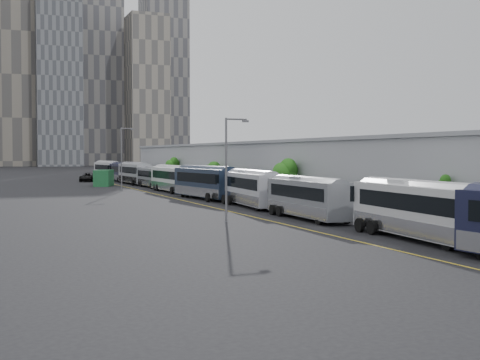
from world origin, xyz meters
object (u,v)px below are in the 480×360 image
bus_3 (308,201)px  bus_6 (172,181)px  bus_2 (418,215)px  street_lamp_far (123,155)px  bus_7 (152,179)px  bus_8 (135,175)px  bus_4 (252,191)px  street_lamp_near (228,162)px  bus_10 (108,171)px  shipping_container (104,178)px  bus_5 (206,185)px  bus_9 (120,173)px  suv (89,177)px

bus_3 → bus_6: 43.59m
bus_2 → street_lamp_far: (-6.96, 63.28, 3.82)m
bus_7 → bus_8: 12.69m
bus_2 → bus_4: bus_4 is taller
bus_2 → street_lamp_near: (-7.57, 15.23, 3.33)m
bus_6 → bus_10: bearing=88.8°
bus_3 → shipping_container: size_ratio=2.15×
bus_5 → bus_9: 57.39m
bus_8 → bus_9: bearing=87.4°
suv → street_lamp_near: bearing=-72.0°
bus_3 → bus_5: 27.26m
street_lamp_near → bus_8: bearing=84.2°
bus_5 → bus_7: (0.56, 30.42, -0.25)m
bus_2 → bus_9: (-0.42, 99.48, 0.00)m
bus_4 → bus_6: 29.65m
street_lamp_far → shipping_container: bearing=90.1°
bus_4 → bus_7: bearing=95.2°
street_lamp_near → shipping_container: (0.57, 64.88, -3.56)m
bus_7 → bus_10: bearing=90.3°
bus_2 → suv: 100.25m
street_lamp_far → bus_2: bearing=-83.7°
bus_2 → bus_5: 42.10m
bus_6 → street_lamp_near: street_lamp_near is taller
bus_6 → bus_7: size_ratio=1.11×
shipping_container → suv: size_ratio=0.90×
street_lamp_near → bus_7: bearing=82.7°
bus_3 → bus_5: size_ratio=0.87×
bus_6 → street_lamp_near: bearing=-100.5°
bus_2 → street_lamp_near: bearing=120.8°
street_lamp_far → suv: size_ratio=1.48×
street_lamp_far → shipping_container: street_lamp_far is taller
bus_7 → bus_4: bearing=-90.3°
bus_4 → shipping_container: size_ratio=2.33×
bus_7 → bus_10: bus_10 is taller
bus_8 → bus_9: (0.06, 14.28, -0.08)m
bus_10 → bus_9: bearing=-92.5°
bus_9 → bus_7: bearing=-88.7°
bus_3 → bus_10: 97.07m
bus_9 → bus_4: bearing=-88.7°
bus_9 → street_lamp_near: 84.62m
bus_4 → bus_7: 43.73m
bus_10 → bus_7: bearing=-93.7°
bus_6 → bus_9: (0.25, 41.06, -0.02)m
bus_3 → suv: (-6.25, 85.19, -0.63)m
bus_2 → bus_6: bearing=95.0°
bus_5 → suv: (-5.95, 57.93, -0.84)m
bus_4 → bus_8: 56.42m
bus_9 → bus_8: bearing=-89.3°
bus_5 → street_lamp_far: (-6.17, 21.19, 3.71)m
bus_2 → bus_10: size_ratio=0.96×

